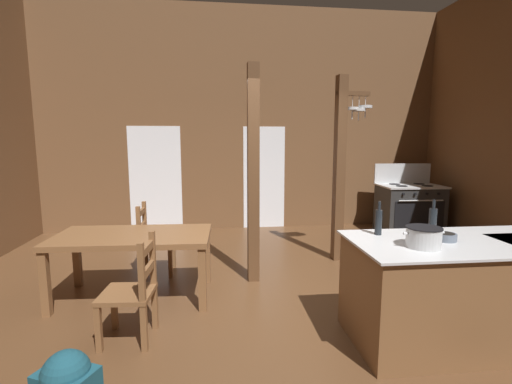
% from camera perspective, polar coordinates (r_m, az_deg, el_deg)
% --- Properties ---
extents(ground_plane, '(8.62, 8.22, 0.10)m').
position_cam_1_polar(ground_plane, '(4.02, 3.54, -18.93)').
color(ground_plane, brown).
extents(wall_back, '(8.62, 0.14, 4.34)m').
position_cam_1_polar(wall_back, '(7.34, -1.86, 11.22)').
color(wall_back, brown).
rests_on(wall_back, ground_plane).
extents(glazed_door_back_left, '(1.00, 0.01, 2.05)m').
position_cam_1_polar(glazed_door_back_left, '(7.34, -15.58, 1.97)').
color(glazed_door_back_left, white).
rests_on(glazed_door_back_left, ground_plane).
extents(glazed_panel_back_right, '(0.84, 0.01, 2.05)m').
position_cam_1_polar(glazed_panel_back_right, '(7.34, 1.28, 2.27)').
color(glazed_panel_back_right, white).
rests_on(glazed_panel_back_right, ground_plane).
extents(kitchen_island, '(2.18, 1.00, 0.92)m').
position_cam_1_polar(kitchen_island, '(3.83, 30.80, -13.23)').
color(kitchen_island, brown).
rests_on(kitchen_island, ground_plane).
extents(stove_range, '(1.18, 0.87, 1.32)m').
position_cam_1_polar(stove_range, '(7.56, 23.01, -2.36)').
color(stove_range, '#2D2D2D').
rests_on(stove_range, ground_plane).
extents(support_post_with_pot_rack, '(0.55, 0.22, 2.69)m').
position_cam_1_polar(support_post_with_pot_rack, '(5.42, 13.30, 4.50)').
color(support_post_with_pot_rack, brown).
rests_on(support_post_with_pot_rack, ground_plane).
extents(support_post_center, '(0.14, 0.14, 2.69)m').
position_cam_1_polar(support_post_center, '(4.47, -0.43, 2.59)').
color(support_post_center, brown).
rests_on(support_post_center, ground_plane).
extents(dining_table, '(1.74, 0.98, 0.74)m').
position_cam_1_polar(dining_table, '(4.31, -18.79, -7.44)').
color(dining_table, brown).
rests_on(dining_table, ground_plane).
extents(ladderback_chair_near_window, '(0.45, 0.45, 0.95)m').
position_cam_1_polar(ladderback_chair_near_window, '(5.06, -15.95, -7.35)').
color(ladderback_chair_near_window, brown).
rests_on(ladderback_chair_near_window, ground_plane).
extents(ladderback_chair_by_post, '(0.48, 0.48, 0.95)m').
position_cam_1_polar(ladderback_chair_by_post, '(3.49, -18.83, -14.64)').
color(ladderback_chair_by_post, brown).
rests_on(ladderback_chair_by_post, ground_plane).
extents(stockpot_on_counter, '(0.35, 0.28, 0.17)m').
position_cam_1_polar(stockpot_on_counter, '(3.25, 24.94, -6.48)').
color(stockpot_on_counter, silver).
rests_on(stockpot_on_counter, kitchen_island).
extents(mixing_bowl_on_counter, '(0.18, 0.18, 0.07)m').
position_cam_1_polar(mixing_bowl_on_counter, '(3.55, 27.72, -6.29)').
color(mixing_bowl_on_counter, slate).
rests_on(mixing_bowl_on_counter, kitchen_island).
extents(bottle_tall_on_counter, '(0.06, 0.06, 0.31)m').
position_cam_1_polar(bottle_tall_on_counter, '(3.51, 18.78, -4.42)').
color(bottle_tall_on_counter, '#1E2328').
rests_on(bottle_tall_on_counter, kitchen_island).
extents(bottle_short_on_counter, '(0.07, 0.07, 0.32)m').
position_cam_1_polar(bottle_short_on_counter, '(3.76, 26.13, -3.98)').
color(bottle_short_on_counter, '#1E2328').
rests_on(bottle_short_on_counter, kitchen_island).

